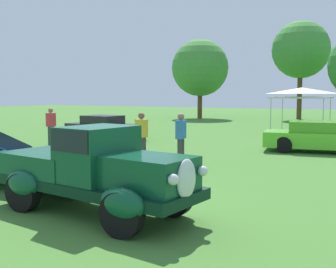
{
  "coord_description": "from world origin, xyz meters",
  "views": [
    {
      "loc": [
        5.17,
        -6.86,
        2.31
      ],
      "look_at": [
        0.02,
        2.68,
        1.26
      ],
      "focal_mm": 44.47,
      "sensor_mm": 36.0,
      "label": 1
    }
  ],
  "objects_px": {
    "show_car_charcoal": "(104,128)",
    "spectator_by_row": "(51,125)",
    "canopy_tent_left_field": "(302,92)",
    "neighbor_convertible": "(11,162)",
    "show_car_lime": "(316,137)",
    "spectator_between_cars": "(141,135)",
    "feature_pickup_truck": "(95,169)",
    "spectator_near_truck": "(181,137)"
  },
  "relations": [
    {
      "from": "spectator_between_cars",
      "to": "spectator_by_row",
      "type": "relative_size",
      "value": 1.0
    },
    {
      "from": "feature_pickup_truck",
      "to": "spectator_by_row",
      "type": "relative_size",
      "value": 2.7
    },
    {
      "from": "neighbor_convertible",
      "to": "spectator_between_cars",
      "type": "height_order",
      "value": "spectator_between_cars"
    },
    {
      "from": "spectator_between_cars",
      "to": "feature_pickup_truck",
      "type": "bearing_deg",
      "value": -66.35
    },
    {
      "from": "show_car_charcoal",
      "to": "canopy_tent_left_field",
      "type": "relative_size",
      "value": 1.3
    },
    {
      "from": "neighbor_convertible",
      "to": "show_car_charcoal",
      "type": "bearing_deg",
      "value": 114.14
    },
    {
      "from": "feature_pickup_truck",
      "to": "spectator_between_cars",
      "type": "relative_size",
      "value": 2.7
    },
    {
      "from": "show_car_charcoal",
      "to": "neighbor_convertible",
      "type": "bearing_deg",
      "value": -65.86
    },
    {
      "from": "neighbor_convertible",
      "to": "show_car_lime",
      "type": "distance_m",
      "value": 11.61
    },
    {
      "from": "show_car_charcoal",
      "to": "show_car_lime",
      "type": "height_order",
      "value": "same"
    },
    {
      "from": "spectator_by_row",
      "to": "canopy_tent_left_field",
      "type": "relative_size",
      "value": 0.52
    },
    {
      "from": "show_car_lime",
      "to": "spectator_by_row",
      "type": "relative_size",
      "value": 2.55
    },
    {
      "from": "show_car_charcoal",
      "to": "show_car_lime",
      "type": "distance_m",
      "value": 10.3
    },
    {
      "from": "spectator_by_row",
      "to": "show_car_lime",
      "type": "bearing_deg",
      "value": 17.36
    },
    {
      "from": "neighbor_convertible",
      "to": "show_car_charcoal",
      "type": "relative_size",
      "value": 1.1
    },
    {
      "from": "spectator_by_row",
      "to": "neighbor_convertible",
      "type": "bearing_deg",
      "value": -52.99
    },
    {
      "from": "show_car_lime",
      "to": "canopy_tent_left_field",
      "type": "bearing_deg",
      "value": 104.43
    },
    {
      "from": "show_car_charcoal",
      "to": "spectator_by_row",
      "type": "relative_size",
      "value": 2.52
    },
    {
      "from": "neighbor_convertible",
      "to": "canopy_tent_left_field",
      "type": "relative_size",
      "value": 1.43
    },
    {
      "from": "show_car_charcoal",
      "to": "spectator_by_row",
      "type": "xyz_separation_m",
      "value": [
        -0.6,
        -3.14,
        0.31
      ]
    },
    {
      "from": "show_car_lime",
      "to": "spectator_between_cars",
      "type": "height_order",
      "value": "spectator_between_cars"
    },
    {
      "from": "neighbor_convertible",
      "to": "canopy_tent_left_field",
      "type": "bearing_deg",
      "value": 78.75
    },
    {
      "from": "spectator_between_cars",
      "to": "spectator_by_row",
      "type": "distance_m",
      "value": 6.43
    },
    {
      "from": "show_car_charcoal",
      "to": "spectator_between_cars",
      "type": "height_order",
      "value": "spectator_between_cars"
    },
    {
      "from": "spectator_between_cars",
      "to": "show_car_lime",
      "type": "bearing_deg",
      "value": 48.62
    },
    {
      "from": "neighbor_convertible",
      "to": "show_car_lime",
      "type": "height_order",
      "value": "neighbor_convertible"
    },
    {
      "from": "feature_pickup_truck",
      "to": "spectator_by_row",
      "type": "distance_m",
      "value": 11.49
    },
    {
      "from": "spectator_between_cars",
      "to": "canopy_tent_left_field",
      "type": "height_order",
      "value": "canopy_tent_left_field"
    },
    {
      "from": "show_car_lime",
      "to": "spectator_between_cars",
      "type": "xyz_separation_m",
      "value": [
        -4.8,
        -5.45,
        0.31
      ]
    },
    {
      "from": "spectator_between_cars",
      "to": "spectator_by_row",
      "type": "bearing_deg",
      "value": 161.42
    },
    {
      "from": "spectator_between_cars",
      "to": "canopy_tent_left_field",
      "type": "relative_size",
      "value": 0.52
    },
    {
      "from": "spectator_by_row",
      "to": "feature_pickup_truck",
      "type": "bearing_deg",
      "value": -41.88
    },
    {
      "from": "show_car_lime",
      "to": "spectator_by_row",
      "type": "bearing_deg",
      "value": -162.64
    },
    {
      "from": "show_car_lime",
      "to": "spectator_by_row",
      "type": "distance_m",
      "value": 11.42
    },
    {
      "from": "neighbor_convertible",
      "to": "spectator_by_row",
      "type": "distance_m",
      "value": 8.24
    },
    {
      "from": "show_car_charcoal",
      "to": "show_car_lime",
      "type": "xyz_separation_m",
      "value": [
        10.29,
        0.27,
        -0.0
      ]
    },
    {
      "from": "feature_pickup_truck",
      "to": "spectator_near_truck",
      "type": "height_order",
      "value": "feature_pickup_truck"
    },
    {
      "from": "show_car_charcoal",
      "to": "canopy_tent_left_field",
      "type": "bearing_deg",
      "value": 47.97
    },
    {
      "from": "show_car_charcoal",
      "to": "spectator_near_truck",
      "type": "xyz_separation_m",
      "value": [
        6.89,
        -5.0,
        0.31
      ]
    },
    {
      "from": "neighbor_convertible",
      "to": "spectator_by_row",
      "type": "relative_size",
      "value": 2.76
    },
    {
      "from": "feature_pickup_truck",
      "to": "canopy_tent_left_field",
      "type": "xyz_separation_m",
      "value": [
        0.11,
        19.75,
        1.56
      ]
    },
    {
      "from": "feature_pickup_truck",
      "to": "neighbor_convertible",
      "type": "distance_m",
      "value": 3.77
    }
  ]
}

